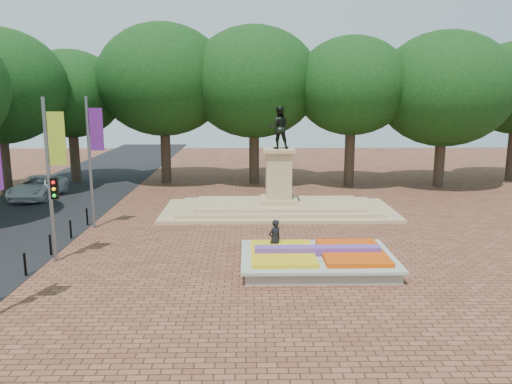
{
  "coord_description": "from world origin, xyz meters",
  "views": [
    {
      "loc": [
        -1.89,
        -21.73,
        7.1
      ],
      "look_at": [
        -1.45,
        3.19,
        2.2
      ],
      "focal_mm": 35.0,
      "sensor_mm": 36.0,
      "label": 1
    }
  ],
  "objects_px": {
    "flower_bed": "(318,259)",
    "monument": "(278,198)",
    "van": "(38,187)",
    "pedestrian": "(275,239)"
  },
  "relations": [
    {
      "from": "flower_bed",
      "to": "monument",
      "type": "distance_m",
      "value": 10.07
    },
    {
      "from": "monument",
      "to": "pedestrian",
      "type": "distance_m",
      "value": 8.81
    },
    {
      "from": "flower_bed",
      "to": "pedestrian",
      "type": "xyz_separation_m",
      "value": [
        -1.73,
        1.22,
        0.5
      ]
    },
    {
      "from": "monument",
      "to": "van",
      "type": "bearing_deg",
      "value": 164.6
    },
    {
      "from": "pedestrian",
      "to": "flower_bed",
      "type": "bearing_deg",
      "value": 109.86
    },
    {
      "from": "van",
      "to": "monument",
      "type": "bearing_deg",
      "value": -14.13
    },
    {
      "from": "van",
      "to": "flower_bed",
      "type": "bearing_deg",
      "value": -38.44
    },
    {
      "from": "flower_bed",
      "to": "monument",
      "type": "relative_size",
      "value": 0.45
    },
    {
      "from": "flower_bed",
      "to": "pedestrian",
      "type": "distance_m",
      "value": 2.17
    },
    {
      "from": "flower_bed",
      "to": "monument",
      "type": "bearing_deg",
      "value": 95.87
    }
  ]
}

